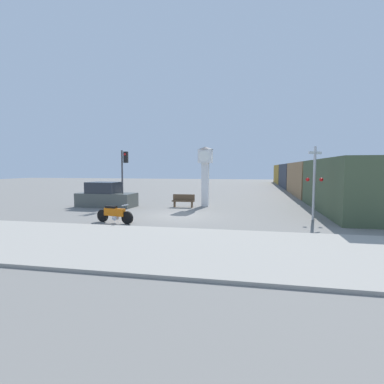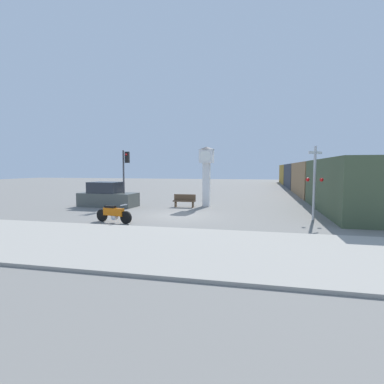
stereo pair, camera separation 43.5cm
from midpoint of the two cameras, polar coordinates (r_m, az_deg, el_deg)
The scene contains 9 objects.
ground_plane at distance 17.77m, azimuth -1.81°, elevation -4.52°, with size 120.00×120.00×0.00m, color slate.
sidewalk_strip at distance 11.30m, azimuth -10.92°, elevation -9.63°, with size 36.00×6.00×0.10m.
motorcycle at distance 15.89m, azimuth -13.96°, elevation -4.02°, with size 2.18×0.69×0.98m.
clock_tower at distance 21.99m, azimuth 3.35°, elevation 4.81°, with size 1.17×1.17×4.37m.
freight_train at distance 39.64m, azimuth 20.64°, elevation 2.67°, with size 2.80×48.61×3.40m.
traffic_light at distance 22.00m, azimuth -12.02°, elevation 4.48°, with size 0.50×0.35×4.08m.
railroad_crossing_signal at distance 17.42m, azimuth 22.96°, elevation 2.11°, with size 0.90×0.82×3.98m.
bench at distance 21.55m, azimuth -0.88°, elevation -1.61°, with size 1.60×0.44×0.92m.
parked_car at distance 22.73m, azimuth -15.26°, elevation -0.79°, with size 4.31×2.07×1.80m.
Camera 2 is at (4.67, -16.93, 2.80)m, focal length 28.00 mm.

